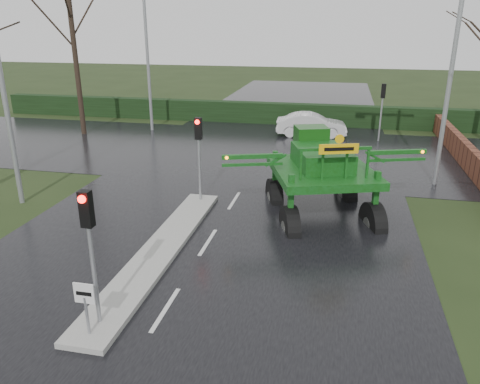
% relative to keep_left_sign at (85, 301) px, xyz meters
% --- Properties ---
extents(ground, '(140.00, 140.00, 0.00)m').
position_rel_keep_left_sign_xyz_m(ground, '(1.30, 1.50, -1.06)').
color(ground, black).
rests_on(ground, ground).
extents(road_main, '(14.00, 80.00, 0.02)m').
position_rel_keep_left_sign_xyz_m(road_main, '(1.30, 11.50, -1.05)').
color(road_main, black).
rests_on(road_main, ground).
extents(road_cross, '(80.00, 12.00, 0.02)m').
position_rel_keep_left_sign_xyz_m(road_cross, '(1.30, 17.50, -1.05)').
color(road_cross, black).
rests_on(road_cross, ground).
extents(median_island, '(1.20, 10.00, 0.16)m').
position_rel_keep_left_sign_xyz_m(median_island, '(0.00, 4.50, -0.97)').
color(median_island, gray).
rests_on(median_island, ground).
extents(hedge_row, '(44.00, 0.90, 1.50)m').
position_rel_keep_left_sign_xyz_m(hedge_row, '(1.30, 25.50, -0.31)').
color(hedge_row, black).
rests_on(hedge_row, ground).
extents(brick_wall, '(0.40, 20.00, 1.20)m').
position_rel_keep_left_sign_xyz_m(brick_wall, '(11.80, 17.50, -0.46)').
color(brick_wall, '#592D1E').
rests_on(brick_wall, ground).
extents(keep_left_sign, '(0.50, 0.07, 1.35)m').
position_rel_keep_left_sign_xyz_m(keep_left_sign, '(0.00, 0.00, 0.00)').
color(keep_left_sign, gray).
rests_on(keep_left_sign, ground).
extents(traffic_signal_near, '(0.26, 0.33, 3.52)m').
position_rel_keep_left_sign_xyz_m(traffic_signal_near, '(0.00, 0.49, 1.53)').
color(traffic_signal_near, gray).
rests_on(traffic_signal_near, ground).
extents(traffic_signal_mid, '(0.26, 0.33, 3.52)m').
position_rel_keep_left_sign_xyz_m(traffic_signal_mid, '(0.00, 8.99, 1.53)').
color(traffic_signal_mid, gray).
rests_on(traffic_signal_mid, ground).
extents(traffic_signal_far, '(0.26, 0.33, 3.52)m').
position_rel_keep_left_sign_xyz_m(traffic_signal_far, '(7.80, 21.51, 1.53)').
color(traffic_signal_far, gray).
rests_on(traffic_signal_far, ground).
extents(street_light_left_near, '(3.85, 0.30, 10.00)m').
position_rel_keep_left_sign_xyz_m(street_light_left_near, '(-6.89, 7.50, 4.93)').
color(street_light_left_near, gray).
rests_on(street_light_left_near, ground).
extents(street_light_right, '(3.85, 0.30, 10.00)m').
position_rel_keep_left_sign_xyz_m(street_light_right, '(9.49, 13.50, 4.93)').
color(street_light_right, gray).
rests_on(street_light_right, ground).
extents(street_light_left_far, '(3.85, 0.30, 10.00)m').
position_rel_keep_left_sign_xyz_m(street_light_left_far, '(-6.89, 21.50, 4.93)').
color(street_light_left_far, gray).
rests_on(street_light_left_far, ground).
extents(tree_left_far, '(7.70, 7.70, 13.26)m').
position_rel_keep_left_sign_xyz_m(tree_left_far, '(-11.20, 19.50, 6.09)').
color(tree_left_far, black).
rests_on(tree_left_far, ground).
extents(crop_sprayer, '(7.38, 5.69, 4.32)m').
position_rel_keep_left_sign_xyz_m(crop_sprayer, '(3.80, 7.38, 0.99)').
color(crop_sprayer, black).
rests_on(crop_sprayer, ground).
extents(white_sedan, '(4.59, 1.92, 1.48)m').
position_rel_keep_left_sign_xyz_m(white_sedan, '(3.58, 22.01, -1.06)').
color(white_sedan, silver).
rests_on(white_sedan, ground).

